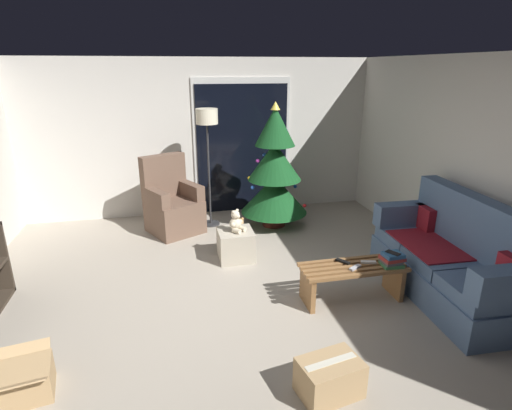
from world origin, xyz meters
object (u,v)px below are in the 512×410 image
at_px(coffee_table, 352,277).
at_px(remote_black, 343,261).
at_px(armchair, 172,205).
at_px(couch, 451,261).
at_px(teddy_bear_honey_by_tree, 240,229).
at_px(ottoman, 236,245).
at_px(floor_lamp, 207,128).
at_px(christmas_tree, 274,173).
at_px(cell_phone, 393,253).
at_px(teddy_bear_cream, 236,222).
at_px(remote_silver, 355,267).
at_px(cardboard_box_taped_mid_floor, 330,378).
at_px(cardboard_box_open_near_shelf, 25,381).
at_px(remote_white, 368,262).
at_px(book_stack, 392,260).

xyz_separation_m(coffee_table, remote_black, (-0.08, 0.09, 0.14)).
bearing_deg(armchair, couch, -41.12).
bearing_deg(teddy_bear_honey_by_tree, ottoman, -104.99).
height_order(armchair, floor_lamp, floor_lamp).
xyz_separation_m(remote_black, christmas_tree, (-0.17, 2.17, 0.43)).
bearing_deg(couch, ottoman, 147.11).
relative_size(cell_phone, teddy_bear_honey_by_tree, 0.50).
bearing_deg(ottoman, teddy_bear_cream, -50.06).
relative_size(remote_black, remote_silver, 1.00).
xyz_separation_m(armchair, cardboard_box_taped_mid_floor, (1.05, -3.56, -0.26)).
relative_size(couch, cardboard_box_open_near_shelf, 3.45).
relative_size(coffee_table, remote_white, 7.05).
distance_m(book_stack, teddy_bear_honey_by_tree, 2.38).
relative_size(coffee_table, remote_black, 7.05).
height_order(book_stack, cardboard_box_open_near_shelf, book_stack).
height_order(coffee_table, remote_white, remote_white).
height_order(floor_lamp, cardboard_box_open_near_shelf, floor_lamp).
bearing_deg(remote_white, couch, 96.11).
bearing_deg(ottoman, remote_black, -50.03).
bearing_deg(remote_white, coffee_table, -69.16).
relative_size(christmas_tree, cardboard_box_taped_mid_floor, 3.70).
xyz_separation_m(ottoman, cardboard_box_open_near_shelf, (-1.94, -1.95, -0.07)).
bearing_deg(cardboard_box_taped_mid_floor, cell_phone, 44.78).
xyz_separation_m(christmas_tree, ottoman, (-0.78, -1.03, -0.65)).
bearing_deg(cardboard_box_taped_mid_floor, teddy_bear_honey_by_tree, 92.00).
bearing_deg(cell_phone, cardboard_box_taped_mid_floor, -164.65).
distance_m(armchair, cardboard_box_taped_mid_floor, 3.72).
distance_m(coffee_table, floor_lamp, 3.04).
relative_size(floor_lamp, cardboard_box_open_near_shelf, 3.13).
distance_m(coffee_table, cardboard_box_open_near_shelf, 3.05).
xyz_separation_m(armchair, cardboard_box_open_near_shelf, (-1.18, -3.08, -0.28)).
xyz_separation_m(cell_phone, cardboard_box_open_near_shelf, (-3.36, -0.64, -0.41)).
distance_m(remote_silver, floor_lamp, 3.04).
distance_m(remote_black, cardboard_box_taped_mid_floor, 1.47).
relative_size(cell_phone, teddy_bear_cream, 0.50).
bearing_deg(christmas_tree, armchair, 176.25).
bearing_deg(armchair, remote_black, -53.03).
height_order(book_stack, floor_lamp, floor_lamp).
bearing_deg(book_stack, coffee_table, 168.11).
height_order(floor_lamp, teddy_bear_cream, floor_lamp).
bearing_deg(coffee_table, couch, -6.74).
bearing_deg(remote_white, remote_black, -90.99).
distance_m(couch, floor_lamp, 3.65).
relative_size(coffee_table, teddy_bear_honey_by_tree, 3.86).
bearing_deg(ottoman, cell_phone, -42.58).
xyz_separation_m(coffee_table, floor_lamp, (-1.21, 2.50, 1.24)).
xyz_separation_m(couch, cell_phone, (-0.67, 0.05, 0.14)).
relative_size(remote_silver, ottoman, 0.35).
relative_size(remote_black, cardboard_box_open_near_shelf, 0.27).
height_order(remote_silver, cardboard_box_open_near_shelf, remote_silver).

